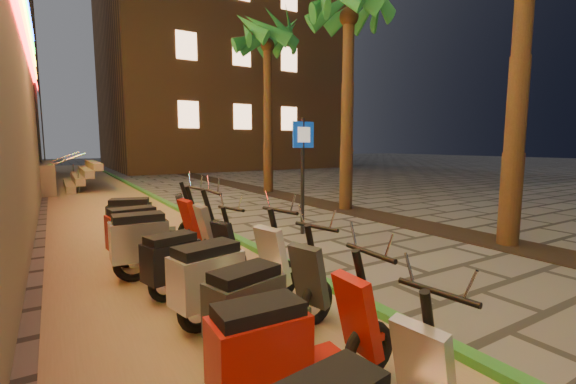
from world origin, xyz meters
TOP-DOWN VIEW (x-y plane):
  - ground at (0.00, 0.00)m, footprint 120.00×120.00m
  - parking_strip at (-2.60, 10.00)m, footprint 3.40×60.00m
  - green_curb at (-0.90, 10.00)m, footprint 0.18×60.00m
  - planting_strip at (3.60, 5.00)m, footprint 1.20×40.00m
  - apartment_block at (9.00, 32.00)m, footprint 18.00×16.06m
  - palm_c at (3.60, 7.00)m, footprint 2.97×3.02m
  - palm_d at (3.60, 12.00)m, footprint 2.97×3.02m
  - pedestrian_sign at (0.62, 4.93)m, footprint 0.57×0.11m
  - scooter_4 at (-2.65, 0.19)m, footprint 1.65×0.58m
  - scooter_5 at (-2.42, 1.01)m, footprint 1.65×0.82m
  - scooter_6 at (-2.48, 1.78)m, footprint 1.75×0.82m
  - scooter_7 at (-2.62, 2.80)m, footprint 1.59×0.80m
  - scooter_8 at (-2.78, 3.68)m, footprint 1.85×0.65m
  - scooter_9 at (-2.75, 4.46)m, footprint 1.82×0.70m
  - scooter_10 at (-2.62, 5.47)m, footprint 1.81×0.95m

SIDE VIEW (x-z plane):
  - ground at x=0.00m, z-range 0.00..0.00m
  - parking_strip at x=-2.60m, z-range 0.00..0.01m
  - planting_strip at x=3.60m, z-range 0.00..0.02m
  - green_curb at x=-0.90m, z-range 0.00..0.10m
  - scooter_7 at x=-2.62m, z-range -0.07..1.05m
  - scooter_4 at x=-2.65m, z-range -0.08..1.09m
  - scooter_5 at x=-2.42m, z-range -0.08..1.09m
  - scooter_6 at x=-2.48m, z-range -0.08..1.15m
  - scooter_9 at x=-2.75m, z-range -0.08..1.19m
  - scooter_10 at x=-2.62m, z-range -0.08..1.20m
  - scooter_8 at x=-2.78m, z-range -0.09..1.22m
  - pedestrian_sign at x=0.62m, z-range 0.38..2.95m
  - palm_c at x=3.60m, z-range 2.27..9.18m
  - palm_d at x=3.60m, z-range 2.36..9.53m
  - apartment_block at x=9.00m, z-range 0.00..25.00m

